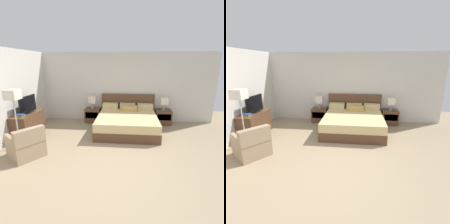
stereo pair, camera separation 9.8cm
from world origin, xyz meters
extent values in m
plane|color=#998466|center=(0.00, 0.00, 0.00)|extent=(10.47, 10.47, 0.00)
cube|color=beige|center=(0.00, 3.52, 1.28)|extent=(7.00, 0.06, 2.56)
cube|color=beige|center=(-2.93, 1.44, 1.28)|extent=(0.06, 5.29, 2.56)
cube|color=brown|center=(0.34, 2.37, 0.14)|extent=(1.89, 2.05, 0.28)
cube|color=#D6BC7F|center=(0.34, 2.37, 0.40)|extent=(1.88, 2.03, 0.25)
cube|color=brown|center=(0.34, 3.42, 0.52)|extent=(1.97, 0.05, 1.05)
cube|color=#D6BC7F|center=(-0.30, 3.23, 0.63)|extent=(0.56, 0.28, 0.20)
cube|color=#D6BC7F|center=(0.34, 3.23, 0.63)|extent=(0.56, 0.28, 0.20)
cube|color=#D6BC7F|center=(0.98, 3.23, 0.63)|extent=(0.56, 0.28, 0.20)
cube|color=tan|center=(0.41, 2.96, 0.62)|extent=(0.53, 0.22, 0.18)
cube|color=brown|center=(-0.97, 3.19, 0.26)|extent=(0.55, 0.47, 0.53)
cube|color=#3C2718|center=(-0.97, 2.96, 0.32)|extent=(0.47, 0.01, 0.23)
cube|color=brown|center=(1.64, 3.19, 0.26)|extent=(0.55, 0.47, 0.53)
cube|color=#3C2718|center=(1.64, 2.96, 0.32)|extent=(0.47, 0.01, 0.23)
cylinder|color=#B7B7BC|center=(-0.97, 3.19, 0.54)|extent=(0.11, 0.11, 0.02)
cylinder|color=#B7B7BC|center=(-0.97, 3.19, 0.64)|extent=(0.02, 0.02, 0.19)
cube|color=beige|center=(-0.97, 3.19, 0.86)|extent=(0.26, 0.26, 0.25)
cylinder|color=#B7B7BC|center=(1.64, 3.19, 0.54)|extent=(0.11, 0.11, 0.02)
cylinder|color=#B7B7BC|center=(1.64, 3.19, 0.64)|extent=(0.02, 0.02, 0.19)
cube|color=beige|center=(1.64, 3.19, 0.86)|extent=(0.26, 0.26, 0.25)
cube|color=brown|center=(-2.64, 1.67, 0.36)|extent=(0.46, 1.13, 0.71)
cube|color=brown|center=(-2.64, 1.67, 0.70)|extent=(0.48, 1.16, 0.02)
cube|color=black|center=(-2.64, 1.75, 0.72)|extent=(0.18, 0.26, 0.02)
cube|color=black|center=(-2.64, 1.75, 0.97)|extent=(0.04, 0.83, 0.50)
cube|color=black|center=(-2.62, 1.75, 0.97)|extent=(0.01, 0.80, 0.48)
cube|color=gold|center=(-2.65, 1.31, 0.73)|extent=(0.24, 0.20, 0.04)
cube|color=#234C8E|center=(-2.64, 1.31, 0.77)|extent=(0.25, 0.18, 0.04)
cube|color=#9E8466|center=(-2.02, 0.48, 0.20)|extent=(0.95, 0.95, 0.40)
cube|color=#9E8466|center=(-1.81, 0.32, 0.58)|extent=(0.53, 0.64, 0.36)
cube|color=#9E8466|center=(-2.20, 0.24, 0.49)|extent=(0.56, 0.44, 0.18)
cube|color=#9E8466|center=(-1.85, 0.72, 0.49)|extent=(0.56, 0.44, 0.18)
cylinder|color=#B7B7BC|center=(-2.45, 0.87, 0.01)|extent=(0.28, 0.28, 0.02)
cylinder|color=#B7B7BC|center=(-2.45, 0.87, 0.66)|extent=(0.03, 0.03, 1.27)
cube|color=beige|center=(-2.45, 0.87, 1.42)|extent=(0.31, 0.31, 0.24)
camera|label=1|loc=(0.37, -3.08, 2.13)|focal=28.00mm
camera|label=2|loc=(0.47, -3.07, 2.13)|focal=28.00mm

